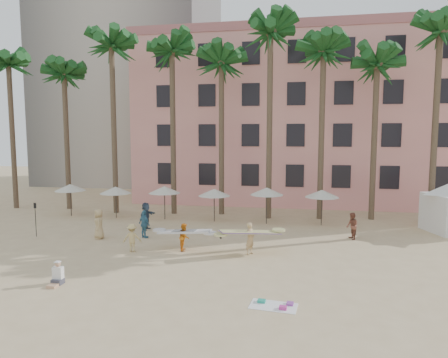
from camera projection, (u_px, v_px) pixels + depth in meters
name	position (u px, v px, depth m)	size (l,w,h in m)	color
ground	(180.00, 279.00, 18.22)	(120.00, 120.00, 0.00)	#D1B789
pink_hotel	(315.00, 122.00, 41.55)	(35.00, 14.00, 16.00)	#FCA499
grey_tower	(132.00, 4.00, 55.92)	(22.00, 18.00, 50.00)	#A89E8E
palm_row	(239.00, 54.00, 31.41)	(44.40, 5.40, 16.30)	brown
umbrella_row	(189.00, 191.00, 30.73)	(22.50, 2.70, 2.73)	#332B23
beach_towel	(275.00, 305.00, 15.35)	(1.90, 1.19, 0.14)	white
carrier_yellow	(250.00, 236.00, 22.01)	(3.38, 2.26, 1.78)	tan
carrier_white	(184.00, 236.00, 22.79)	(3.10, 0.93, 1.56)	orange
beachgoers	(167.00, 223.00, 25.71)	(16.75, 6.61, 1.92)	tan
paddle	(35.00, 215.00, 25.82)	(0.18, 0.04, 2.23)	black
seated_man	(57.00, 277.00, 17.57)	(0.45, 0.78, 1.01)	#3F3F4C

